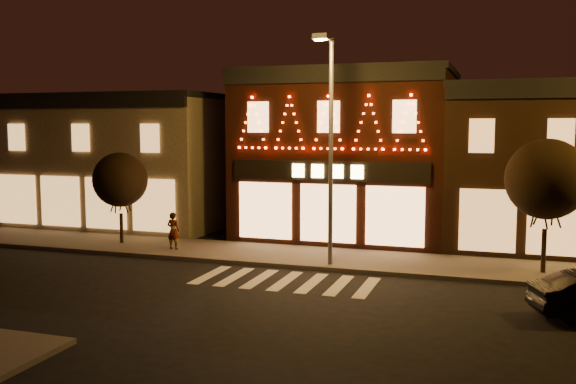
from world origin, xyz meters
The scene contains 9 objects.
ground centered at (0.00, 0.00, 0.00)m, with size 120.00×120.00×0.00m, color black.
sidewalk_far centered at (2.00, 8.00, 0.07)m, with size 44.00×4.00×0.15m, color #47423D.
building_left centered at (-13.00, 13.99, 3.66)m, with size 12.20×8.28×7.30m.
building_pulp centered at (0.00, 13.98, 4.16)m, with size 10.20×8.34×8.30m.
building_right_a centered at (9.50, 13.99, 3.76)m, with size 9.20×8.28×7.50m.
streetlamp_mid centered at (1.00, 6.34, 5.31)m, with size 0.56×2.01×8.80m.
tree_left centered at (-9.45, 7.98, 3.11)m, with size 2.53×2.53×4.23m.
tree_right centered at (8.91, 7.78, 3.65)m, with size 2.99×2.99×5.00m.
pedestrian centered at (-6.40, 7.38, 0.98)m, with size 0.60×0.40×1.65m, color gray.
Camera 1 is at (7.26, -17.38, 5.63)m, focal length 39.65 mm.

